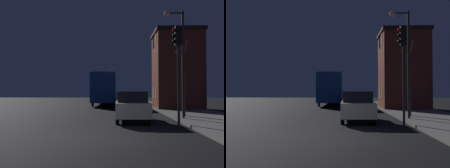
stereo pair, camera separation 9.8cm
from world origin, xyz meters
TOP-DOWN VIEW (x-y plane):
  - ground_plane at (0.00, 0.00)m, footprint 120.00×120.00m
  - brick_building at (5.79, 14.60)m, footprint 4.33×4.44m
  - streetlamp at (3.76, 5.37)m, footprint 1.15×0.36m
  - traffic_light at (3.13, 2.89)m, footprint 0.43×0.24m
  - bare_tree at (4.43, 6.99)m, footprint 0.95×1.25m
  - bus at (-1.30, 22.03)m, footprint 2.58×11.95m
  - car_near_lane at (1.05, 4.83)m, footprint 1.73×4.09m
  - car_mid_lane at (1.00, 13.86)m, footprint 1.83×4.76m
  - car_far_lane at (1.03, 20.72)m, footprint 1.76×3.85m

SIDE VIEW (x-z plane):
  - ground_plane at x=0.00m, z-range 0.00..0.00m
  - car_far_lane at x=1.03m, z-range 0.03..1.48m
  - car_mid_lane at x=1.00m, z-range 0.03..1.61m
  - car_near_lane at x=1.05m, z-range 0.02..1.66m
  - bus at x=-1.30m, z-range 0.35..4.08m
  - bare_tree at x=4.43m, z-range -0.06..4.64m
  - traffic_light at x=3.13m, z-range 1.01..5.74m
  - brick_building at x=5.79m, z-range 0.15..7.32m
  - streetlamp at x=3.76m, z-range 1.03..7.18m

